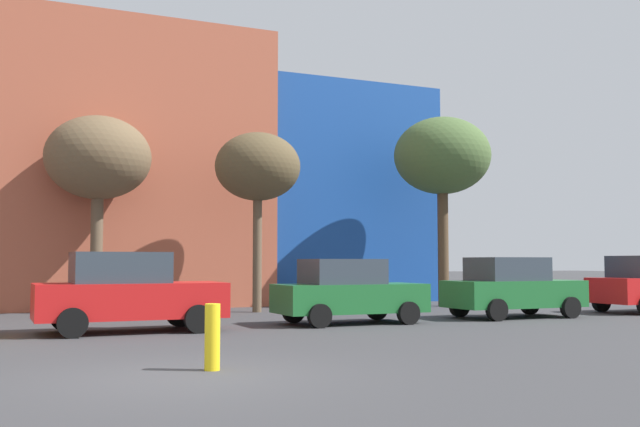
{
  "coord_description": "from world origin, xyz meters",
  "views": [
    {
      "loc": [
        -2.6,
        -10.81,
        1.67
      ],
      "look_at": [
        5.52,
        7.46,
        2.98
      ],
      "focal_mm": 41.63,
      "sensor_mm": 36.0,
      "label": 1
    }
  ],
  "objects_px": {
    "parked_car_2": "(128,292)",
    "parked_car_3": "(348,292)",
    "bare_tree_2": "(258,168)",
    "bollard_yellow_0": "(212,337)",
    "bare_tree_1": "(98,159)",
    "parked_car_4": "(512,288)",
    "bare_tree_0": "(442,157)"
  },
  "relations": [
    {
      "from": "parked_car_4",
      "to": "bare_tree_1",
      "type": "xyz_separation_m",
      "value": [
        -11.25,
        6.88,
        4.13
      ]
    },
    {
      "from": "parked_car_3",
      "to": "bare_tree_0",
      "type": "relative_size",
      "value": 0.56
    },
    {
      "from": "bare_tree_1",
      "to": "bare_tree_0",
      "type": "bearing_deg",
      "value": -5.29
    },
    {
      "from": "parked_car_4",
      "to": "bare_tree_2",
      "type": "distance_m",
      "value": 9.15
    },
    {
      "from": "bollard_yellow_0",
      "to": "bare_tree_2",
      "type": "bearing_deg",
      "value": 67.93
    },
    {
      "from": "parked_car_2",
      "to": "bare_tree_1",
      "type": "bearing_deg",
      "value": 88.98
    },
    {
      "from": "bare_tree_0",
      "to": "bollard_yellow_0",
      "type": "bearing_deg",
      "value": -134.88
    },
    {
      "from": "parked_car_2",
      "to": "bare_tree_2",
      "type": "distance_m",
      "value": 8.42
    },
    {
      "from": "bare_tree_2",
      "to": "parked_car_2",
      "type": "bearing_deg",
      "value": -133.49
    },
    {
      "from": "bare_tree_1",
      "to": "bare_tree_2",
      "type": "relative_size",
      "value": 1.07
    },
    {
      "from": "parked_car_4",
      "to": "bollard_yellow_0",
      "type": "height_order",
      "value": "parked_car_4"
    },
    {
      "from": "parked_car_4",
      "to": "bollard_yellow_0",
      "type": "relative_size",
      "value": 4.08
    },
    {
      "from": "parked_car_2",
      "to": "bare_tree_2",
      "type": "relative_size",
      "value": 0.73
    },
    {
      "from": "parked_car_2",
      "to": "bare_tree_0",
      "type": "bearing_deg",
      "value": 24.23
    },
    {
      "from": "bare_tree_2",
      "to": "bollard_yellow_0",
      "type": "bearing_deg",
      "value": -112.07
    },
    {
      "from": "bollard_yellow_0",
      "to": "parked_car_2",
      "type": "bearing_deg",
      "value": 91.28
    },
    {
      "from": "parked_car_2",
      "to": "bollard_yellow_0",
      "type": "height_order",
      "value": "parked_car_2"
    },
    {
      "from": "parked_car_3",
      "to": "bollard_yellow_0",
      "type": "bearing_deg",
      "value": -129.7
    },
    {
      "from": "bollard_yellow_0",
      "to": "parked_car_4",
      "type": "bearing_deg",
      "value": 31.52
    },
    {
      "from": "parked_car_3",
      "to": "bare_tree_2",
      "type": "bearing_deg",
      "value": 97.62
    },
    {
      "from": "bollard_yellow_0",
      "to": "parked_car_3",
      "type": "bearing_deg",
      "value": 50.3
    },
    {
      "from": "bare_tree_1",
      "to": "parked_car_3",
      "type": "bearing_deg",
      "value": -50.14
    },
    {
      "from": "bare_tree_0",
      "to": "parked_car_3",
      "type": "bearing_deg",
      "value": -140.09
    },
    {
      "from": "bare_tree_0",
      "to": "parked_car_2",
      "type": "bearing_deg",
      "value": -155.77
    },
    {
      "from": "bare_tree_1",
      "to": "parked_car_4",
      "type": "bearing_deg",
      "value": -31.44
    },
    {
      "from": "parked_car_2",
      "to": "bare_tree_1",
      "type": "height_order",
      "value": "bare_tree_1"
    },
    {
      "from": "parked_car_4",
      "to": "bare_tree_1",
      "type": "height_order",
      "value": "bare_tree_1"
    },
    {
      "from": "parked_car_2",
      "to": "parked_car_3",
      "type": "height_order",
      "value": "parked_car_2"
    },
    {
      "from": "parked_car_4",
      "to": "bare_tree_2",
      "type": "xyz_separation_m",
      "value": [
        -6.24,
        5.42,
        3.93
      ]
    },
    {
      "from": "bare_tree_0",
      "to": "bare_tree_2",
      "type": "distance_m",
      "value": 7.61
    },
    {
      "from": "parked_car_2",
      "to": "parked_car_4",
      "type": "bearing_deg",
      "value": 0.0
    },
    {
      "from": "bare_tree_2",
      "to": "bollard_yellow_0",
      "type": "distance_m",
      "value": 13.96
    }
  ]
}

